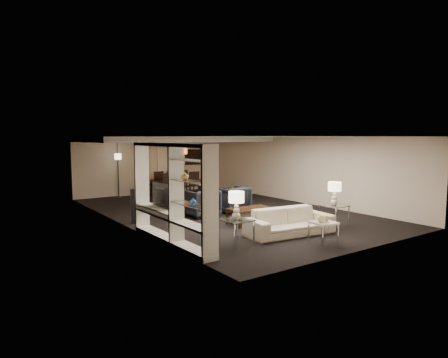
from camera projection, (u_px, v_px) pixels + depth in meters
The scene contains 35 objects.
floor at pixel (224, 212), 13.35m from camera, with size 11.00×11.00×0.00m, color black.
ceiling at pixel (224, 137), 13.09m from camera, with size 7.00×11.00×0.02m, color silver.
wall_back at pixel (153, 165), 17.70m from camera, with size 7.00×0.02×2.50m, color beige.
wall_front at pixel (368, 194), 8.73m from camera, with size 7.00×0.02×2.50m, color beige.
wall_left at pixel (122, 181), 11.23m from camera, with size 0.02×11.00×2.50m, color beige.
wall_right at pixel (299, 170), 15.21m from camera, with size 0.02×11.00×2.50m, color beige.
ceiling_soffit at pixel (174, 139), 15.95m from camera, with size 7.00×4.00×0.20m, color silver.
curtains at pixel (135, 167), 17.13m from camera, with size 1.50×0.12×2.40m, color beige.
door at pixel (168, 169), 18.10m from camera, with size 0.90×0.05×2.10m, color silver.
painting at pixel (194, 157), 18.83m from camera, with size 0.95×0.04×0.65m, color #142D38.
media_unit at pixel (171, 194), 9.22m from camera, with size 0.38×3.40×2.35m, color white, non-canonical shape.
pendant_light at pixel (181, 151), 16.17m from camera, with size 0.52×0.52×0.24m, color #D8591E.
sofa at pixel (290, 222), 10.17m from camera, with size 2.31×0.90×0.68m, color beige.
coffee_table at pixel (250, 216), 11.48m from camera, with size 1.27×0.74×0.45m, color black, non-canonical shape.
armchair_left at pixel (202, 203), 12.51m from camera, with size 0.92×0.94×0.86m, color black.
armchair_right at pixel (233, 199), 13.19m from camera, with size 0.92×0.94×0.86m, color black.
side_table_left at pixel (236, 232), 9.20m from camera, with size 0.63×0.63×0.59m, color silver, non-canonical shape.
side_table_right at pixel (334, 216), 11.14m from camera, with size 0.63×0.63×0.59m, color white, non-canonical shape.
table_lamp_left at pixel (236, 206), 9.14m from camera, with size 0.36×0.36×0.66m, color beige, non-canonical shape.
table_lamp_right at pixel (334, 194), 11.07m from camera, with size 0.36×0.36×0.66m, color silver, non-canonical shape.
marble_table at pixel (323, 233), 9.28m from camera, with size 0.53×0.53×0.53m, color silver, non-canonical shape.
gold_gourd_a at pixel (320, 219), 9.18m from camera, with size 0.17×0.17×0.17m, color #F0C87F.
gold_gourd_b at pixel (326, 218), 9.30m from camera, with size 0.15×0.15×0.15m, color #D9BF73.
television at pixel (158, 196), 9.85m from camera, with size 0.13×1.02×0.59m, color black.
vase_blue at pixel (193, 201), 8.41m from camera, with size 0.15×0.15×0.16m, color #214A92.
vase_amber at pixel (185, 176), 8.64m from camera, with size 0.17×0.17×0.18m, color gold.
floor_speaker at pixel (133, 206), 11.49m from camera, with size 0.11×0.11×0.99m, color black.
dining_table at pixel (176, 188), 16.78m from camera, with size 2.01×1.12×0.71m, color black.
chair_nl at pixel (170, 187), 15.90m from camera, with size 0.49×0.49×1.05m, color black, non-canonical shape.
chair_nm at pixel (184, 185), 16.24m from camera, with size 0.49×0.49×1.05m, color black, non-canonical shape.
chair_nr at pixel (196, 184), 16.58m from camera, with size 0.49×0.49×1.05m, color black, non-canonical shape.
chair_fl at pixel (156, 183), 16.96m from camera, with size 0.49×0.49×1.05m, color black, non-canonical shape.
chair_fm at pixel (169, 183), 17.30m from camera, with size 0.49×0.49×1.05m, color black, non-canonical shape.
chair_fr at pixel (181, 182), 17.64m from camera, with size 0.49×0.49×1.05m, color black, non-canonical shape.
floor_lamp at pixel (118, 176), 16.18m from camera, with size 0.26×0.26×1.83m, color black, non-canonical shape.
Camera 1 is at (-7.53, -10.79, 2.48)m, focal length 32.00 mm.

